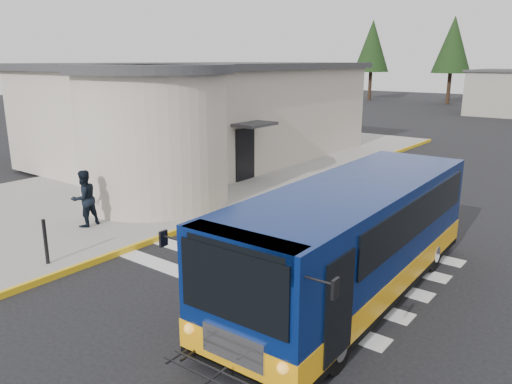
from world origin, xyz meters
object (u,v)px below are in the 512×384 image
Objects in this scene: pedestrian_a at (122,184)px; pedestrian_b at (84,198)px; bollard at (46,242)px; transit_bus at (352,244)px.

pedestrian_a is 1.75m from pedestrian_b.
pedestrian_a is at bearing 118.12° from bollard.
pedestrian_b reaches higher than bollard.
pedestrian_a is (-8.84, 0.69, -0.13)m from transit_bus.
pedestrian_a reaches higher than pedestrian_b.
bollard is at bearing -154.92° from transit_bus.
transit_bus is 7.85× the size of bollard.
pedestrian_b is at bearing 127.59° from bollard.
transit_bus is 5.22× the size of pedestrian_b.
pedestrian_a is at bearing 173.99° from transit_bus.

